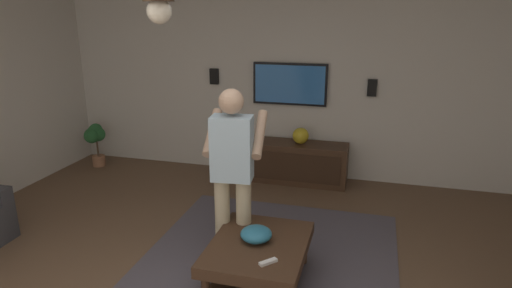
{
  "coord_description": "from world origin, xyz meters",
  "views": [
    {
      "loc": [
        -2.58,
        -1.12,
        2.27
      ],
      "look_at": [
        1.03,
        -0.13,
        1.13
      ],
      "focal_mm": 30.81,
      "sensor_mm": 36.0,
      "label": 1
    }
  ],
  "objects_px": {
    "wall_speaker_left": "(372,88)",
    "ceiling_fan": "(158,0)",
    "bowl": "(256,234)",
    "wall_speaker_right": "(214,76)",
    "tv": "(290,84)",
    "remote_white": "(268,262)",
    "vase_round": "(301,136)",
    "coffee_table": "(259,254)",
    "media_console": "(285,161)",
    "potted_plant_short": "(95,137)",
    "person_standing": "(233,167)"
  },
  "relations": [
    {
      "from": "potted_plant_short",
      "to": "ceiling_fan",
      "type": "height_order",
      "value": "ceiling_fan"
    },
    {
      "from": "media_console",
      "to": "wall_speaker_left",
      "type": "bearing_deg",
      "value": 103.1
    },
    {
      "from": "remote_white",
      "to": "vase_round",
      "type": "xyz_separation_m",
      "value": [
        2.74,
        0.23,
        0.25
      ]
    },
    {
      "from": "person_standing",
      "to": "remote_white",
      "type": "bearing_deg",
      "value": -148.32
    },
    {
      "from": "bowl",
      "to": "ceiling_fan",
      "type": "relative_size",
      "value": 0.22
    },
    {
      "from": "potted_plant_short",
      "to": "bowl",
      "type": "bearing_deg",
      "value": -125.88
    },
    {
      "from": "person_standing",
      "to": "tv",
      "type": "bearing_deg",
      "value": -7.6
    },
    {
      "from": "bowl",
      "to": "wall_speaker_right",
      "type": "height_order",
      "value": "wall_speaker_right"
    },
    {
      "from": "media_console",
      "to": "vase_round",
      "type": "bearing_deg",
      "value": 89.15
    },
    {
      "from": "ceiling_fan",
      "to": "vase_round",
      "type": "bearing_deg",
      "value": -8.45
    },
    {
      "from": "coffee_table",
      "to": "remote_white",
      "type": "relative_size",
      "value": 6.67
    },
    {
      "from": "media_console",
      "to": "wall_speaker_right",
      "type": "xyz_separation_m",
      "value": [
        0.25,
        1.1,
        1.1
      ]
    },
    {
      "from": "media_console",
      "to": "potted_plant_short",
      "type": "relative_size",
      "value": 2.61
    },
    {
      "from": "remote_white",
      "to": "vase_round",
      "type": "bearing_deg",
      "value": -132.16
    },
    {
      "from": "wall_speaker_left",
      "to": "wall_speaker_right",
      "type": "height_order",
      "value": "wall_speaker_right"
    },
    {
      "from": "vase_round",
      "to": "bowl",
      "type": "bearing_deg",
      "value": -178.99
    },
    {
      "from": "media_console",
      "to": "remote_white",
      "type": "distance_m",
      "value": 2.78
    },
    {
      "from": "tv",
      "to": "wall_speaker_left",
      "type": "distance_m",
      "value": 1.09
    },
    {
      "from": "potted_plant_short",
      "to": "ceiling_fan",
      "type": "bearing_deg",
      "value": -136.96
    },
    {
      "from": "vase_round",
      "to": "potted_plant_short",
      "type": "bearing_deg",
      "value": 93.03
    },
    {
      "from": "tv",
      "to": "wall_speaker_left",
      "type": "xyz_separation_m",
      "value": [
        0.01,
        -1.09,
        -0.0
      ]
    },
    {
      "from": "media_console",
      "to": "wall_speaker_left",
      "type": "relative_size",
      "value": 7.73
    },
    {
      "from": "media_console",
      "to": "tv",
      "type": "height_order",
      "value": "tv"
    },
    {
      "from": "ceiling_fan",
      "to": "tv",
      "type": "bearing_deg",
      "value": -4.13
    },
    {
      "from": "coffee_table",
      "to": "wall_speaker_right",
      "type": "distance_m",
      "value": 3.23
    },
    {
      "from": "tv",
      "to": "potted_plant_short",
      "type": "distance_m",
      "value": 3.02
    },
    {
      "from": "tv",
      "to": "bowl",
      "type": "xyz_separation_m",
      "value": [
        -2.67,
        -0.25,
        -0.85
      ]
    },
    {
      "from": "ceiling_fan",
      "to": "media_console",
      "type": "bearing_deg",
      "value": -4.46
    },
    {
      "from": "bowl",
      "to": "media_console",
      "type": "bearing_deg",
      "value": 5.97
    },
    {
      "from": "vase_round",
      "to": "person_standing",
      "type": "bearing_deg",
      "value": 173.07
    },
    {
      "from": "potted_plant_short",
      "to": "bowl",
      "type": "xyz_separation_m",
      "value": [
        -2.26,
        -3.12,
        0.0
      ]
    },
    {
      "from": "bowl",
      "to": "tv",
      "type": "bearing_deg",
      "value": 5.43
    },
    {
      "from": "ceiling_fan",
      "to": "potted_plant_short",
      "type": "bearing_deg",
      "value": 43.04
    },
    {
      "from": "coffee_table",
      "to": "media_console",
      "type": "relative_size",
      "value": 0.59
    },
    {
      "from": "remote_white",
      "to": "wall_speaker_right",
      "type": "height_order",
      "value": "wall_speaker_right"
    },
    {
      "from": "person_standing",
      "to": "wall_speaker_left",
      "type": "xyz_separation_m",
      "value": [
        2.38,
        -1.14,
        0.37
      ]
    },
    {
      "from": "bowl",
      "to": "remote_white",
      "type": "xyz_separation_m",
      "value": [
        -0.32,
        -0.18,
        -0.05
      ]
    },
    {
      "from": "tv",
      "to": "media_console",
      "type": "bearing_deg",
      "value": -0.0
    },
    {
      "from": "vase_round",
      "to": "tv",
      "type": "bearing_deg",
      "value": 40.83
    },
    {
      "from": "vase_round",
      "to": "wall_speaker_right",
      "type": "height_order",
      "value": "wall_speaker_right"
    },
    {
      "from": "tv",
      "to": "person_standing",
      "type": "height_order",
      "value": "person_standing"
    },
    {
      "from": "wall_speaker_left",
      "to": "vase_round",
      "type": "bearing_deg",
      "value": 106.28
    },
    {
      "from": "person_standing",
      "to": "bowl",
      "type": "height_order",
      "value": "person_standing"
    },
    {
      "from": "bowl",
      "to": "wall_speaker_right",
      "type": "xyz_separation_m",
      "value": [
        2.68,
        1.35,
        0.91
      ]
    },
    {
      "from": "coffee_table",
      "to": "bowl",
      "type": "relative_size",
      "value": 3.71
    },
    {
      "from": "wall_speaker_left",
      "to": "ceiling_fan",
      "type": "height_order",
      "value": "ceiling_fan"
    },
    {
      "from": "wall_speaker_right",
      "to": "remote_white",
      "type": "bearing_deg",
      "value": -152.81
    },
    {
      "from": "remote_white",
      "to": "ceiling_fan",
      "type": "relative_size",
      "value": 0.12
    },
    {
      "from": "remote_white",
      "to": "tv",
      "type": "bearing_deg",
      "value": -128.54
    },
    {
      "from": "tv",
      "to": "person_standing",
      "type": "distance_m",
      "value": 2.4
    }
  ]
}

